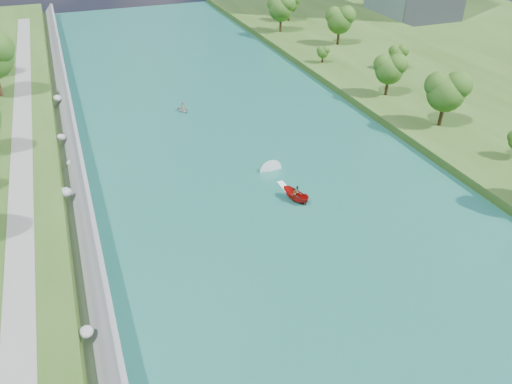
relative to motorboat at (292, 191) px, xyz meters
name	(u,v)px	position (x,y,z in m)	size (l,w,h in m)	color
ground	(315,251)	(-2.43, -12.10, -0.85)	(260.00, 260.00, 0.00)	#2D5119
river_water	(255,173)	(-2.43, 7.90, -0.80)	(55.00, 240.00, 0.10)	#195F57
berm_east	(508,120)	(47.07, 7.90, -0.10)	(44.00, 240.00, 1.50)	#2D5119
riprap_bank	(78,200)	(-28.29, 7.11, 0.96)	(3.97, 236.00, 4.05)	slate
riverside_path	(21,195)	(-34.93, 7.90, 2.70)	(3.00, 200.00, 0.10)	gray
trees_east	(379,59)	(34.14, 31.62, 5.68)	(18.13, 139.81, 11.52)	#264813
motorboat	(292,191)	(0.00, 0.00, 0.00)	(3.60, 19.15, 2.25)	#A9110D
raft	(183,109)	(-6.94, 34.80, -0.37)	(2.97, 3.66, 1.64)	#94989C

